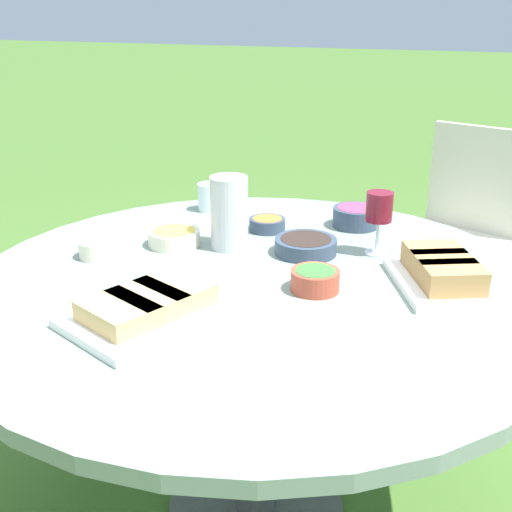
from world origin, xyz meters
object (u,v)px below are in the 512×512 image
object	(u,v)px
dining_table	(256,311)
chair_far_back	(466,224)
water_pitcher	(229,213)
wine_glass	(379,210)

from	to	relation	value
dining_table	chair_far_back	world-z (taller)	chair_far_back
dining_table	chair_far_back	xyz separation A→B (m)	(-0.40, -1.21, -0.10)
water_pitcher	wine_glass	size ratio (longest dim) A/B	1.16
chair_far_back	water_pitcher	distance (m)	1.20
chair_far_back	wine_glass	xyz separation A→B (m)	(0.17, 0.93, 0.31)
chair_far_back	wine_glass	distance (m)	1.00
dining_table	wine_glass	bearing A→B (deg)	-130.08
dining_table	water_pitcher	distance (m)	0.30
wine_glass	chair_far_back	bearing A→B (deg)	-100.08
chair_far_back	wine_glass	size ratio (longest dim) A/B	5.23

